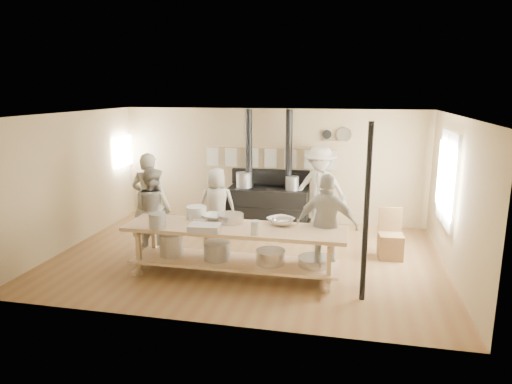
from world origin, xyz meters
TOP-DOWN VIEW (x-y plane):
  - ground at (0.00, 0.00)m, footprint 7.00×7.00m
  - room_shell at (0.00, 0.00)m, footprint 7.00×7.00m
  - window_right at (3.47, 0.60)m, footprint 0.09×1.50m
  - left_opening at (-3.45, 2.00)m, footprint 0.00×0.90m
  - stove at (-0.01, 2.12)m, footprint 1.90×0.75m
  - towel_rail at (0.00, 2.40)m, footprint 3.00×0.04m
  - back_wall_shelf at (1.46, 2.43)m, footprint 0.63×0.14m
  - prep_table at (-0.01, -0.90)m, footprint 3.60×0.90m
  - support_post at (2.05, -1.35)m, footprint 0.08×0.08m
  - cook_far_left at (-1.97, 0.17)m, footprint 0.72×0.51m
  - cook_left at (-1.77, -0.10)m, footprint 0.95×0.83m
  - cook_center at (-0.79, 0.76)m, footprint 0.83×0.64m
  - cook_right at (1.46, -0.54)m, footprint 1.02×0.47m
  - cook_by_window at (1.16, 1.95)m, footprint 1.26×0.81m
  - chair at (2.57, 0.51)m, footprint 0.45×0.45m
  - bowl_white_a at (-0.45, -0.57)m, footprint 0.47×0.47m
  - bowl_steel_a at (-0.56, -0.96)m, footprint 0.35×0.35m
  - bowl_white_b at (0.71, -0.57)m, footprint 0.58×0.58m
  - bowl_steel_b at (0.75, -0.67)m, footprint 0.41×0.41m
  - roasting_pan at (-0.39, -1.23)m, footprint 0.51×0.36m
  - mixing_bowl_large at (-0.13, -0.66)m, footprint 0.47×0.47m
  - bucket_galv at (-1.18, -1.23)m, footprint 0.33×0.33m
  - deep_bowl_enamel at (-0.76, -0.57)m, footprint 0.45×0.45m
  - pitcher at (0.42, -1.23)m, footprint 0.17×0.17m

SIDE VIEW (x-z plane):
  - ground at x=0.00m, z-range 0.00..0.00m
  - chair at x=2.57m, z-range -0.19..0.72m
  - prep_table at x=-0.01m, z-range 0.10..0.95m
  - stove at x=-0.01m, z-range -0.78..1.82m
  - cook_center at x=-0.79m, z-range 0.00..1.51m
  - cook_left at x=-1.77m, z-range 0.00..1.63m
  - cook_right at x=1.46m, z-range 0.00..1.71m
  - bowl_steel_a at x=-0.56m, z-range 0.85..0.93m
  - bowl_white_a at x=-0.45m, z-range 0.85..0.94m
  - bowl_white_b at x=0.71m, z-range 0.85..0.95m
  - roasting_pan at x=-0.39m, z-range 0.85..0.96m
  - bowl_steel_b at x=0.75m, z-range 0.85..0.96m
  - mixing_bowl_large at x=-0.13m, z-range 0.85..0.99m
  - cook_by_window at x=1.16m, z-range 0.00..1.85m
  - cook_far_left at x=-1.97m, z-range 0.00..1.86m
  - deep_bowl_enamel at x=-0.76m, z-range 0.85..1.06m
  - pitcher at x=0.42m, z-range 0.85..1.07m
  - bucket_galv at x=-1.18m, z-range 0.85..1.09m
  - support_post at x=2.05m, z-range 0.00..2.60m
  - window_right at x=3.47m, z-range 0.67..2.33m
  - towel_rail at x=0.00m, z-range 1.32..1.79m
  - left_opening at x=-3.45m, z-range 1.15..2.05m
  - room_shell at x=0.00m, z-range -1.88..5.12m
  - back_wall_shelf at x=1.46m, z-range 1.84..2.17m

